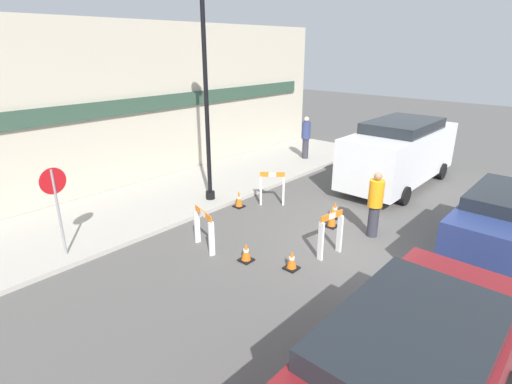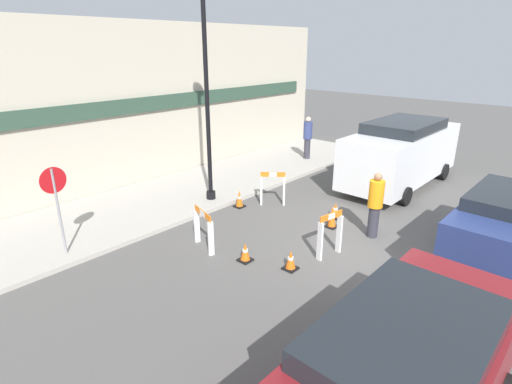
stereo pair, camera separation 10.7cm
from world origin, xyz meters
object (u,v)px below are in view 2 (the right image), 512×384
(person_worker, at_px, (375,203))
(person_pedestrian, at_px, (308,136))
(stop_sign, at_px, (56,197))
(streetlamp_post, at_px, (205,63))
(work_van, at_px, (402,151))
(parked_car_0, at_px, (401,380))
(parked_car_1, at_px, (511,228))

(person_worker, relative_size, person_pedestrian, 0.97)
(stop_sign, xyz_separation_m, person_worker, (5.87, -4.81, -0.60))
(streetlamp_post, height_order, person_worker, streetlamp_post)
(person_pedestrian, bearing_deg, work_van, 102.80)
(streetlamp_post, xyz_separation_m, work_van, (5.60, -3.71, -2.97))
(streetlamp_post, distance_m, parked_car_0, 9.39)
(parked_car_1, bearing_deg, person_worker, 99.54)
(parked_car_0, distance_m, work_van, 10.45)
(person_worker, height_order, work_van, work_van)
(parked_car_0, height_order, parked_car_1, parked_car_0)
(work_van, bearing_deg, parked_car_0, -156.54)
(person_pedestrian, distance_m, parked_car_0, 13.05)
(streetlamp_post, bearing_deg, person_pedestrian, 5.22)
(stop_sign, relative_size, work_van, 0.38)
(parked_car_0, distance_m, parked_car_1, 5.67)
(person_worker, xyz_separation_m, parked_car_1, (0.49, -2.91, 0.08))
(person_pedestrian, xyz_separation_m, parked_car_0, (-9.97, -8.41, -0.05))
(streetlamp_post, relative_size, parked_car_1, 1.63)
(stop_sign, distance_m, parked_car_1, 10.01)
(streetlamp_post, height_order, parked_car_1, streetlamp_post)
(person_worker, distance_m, parked_car_0, 5.94)
(person_pedestrian, height_order, parked_car_1, person_pedestrian)
(parked_car_0, xyz_separation_m, work_van, (9.58, 4.16, 0.24))
(parked_car_1, height_order, work_van, work_van)
(person_pedestrian, height_order, work_van, work_van)
(person_worker, height_order, parked_car_1, parked_car_1)
(parked_car_1, bearing_deg, parked_car_0, -180.00)
(person_worker, xyz_separation_m, parked_car_0, (-5.18, -2.91, 0.10))
(person_worker, distance_m, parked_car_1, 2.95)
(parked_car_0, bearing_deg, person_pedestrian, 40.15)
(stop_sign, height_order, person_worker, stop_sign)
(streetlamp_post, bearing_deg, stop_sign, -178.18)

